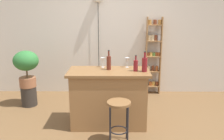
{
  "coord_description": "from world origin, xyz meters",
  "views": [
    {
      "loc": [
        0.08,
        -3.38,
        1.88
      ],
      "look_at": [
        0.05,
        0.55,
        0.86
      ],
      "focal_mm": 38.69,
      "sensor_mm": 36.0,
      "label": 1
    }
  ],
  "objects": [
    {
      "name": "pendant_globe_light",
      "position": [
        -0.25,
        1.84,
        2.04
      ],
      "size": [
        0.19,
        0.19,
        2.18
      ],
      "color": "black",
      "rests_on": "ground"
    },
    {
      "name": "wine_glass_left",
      "position": [
        0.3,
        0.52,
        1.03
      ],
      "size": [
        0.07,
        0.07,
        0.16
      ],
      "color": "silver",
      "rests_on": "kitchen_counter"
    },
    {
      "name": "bottle_sauce_amber",
      "position": [
        0.42,
        0.27,
        1.01
      ],
      "size": [
        0.07,
        0.07,
        0.25
      ],
      "color": "maroon",
      "rests_on": "kitchen_counter"
    },
    {
      "name": "back_wall",
      "position": [
        0.0,
        1.95,
        1.4
      ],
      "size": [
        6.4,
        0.1,
        2.8
      ],
      "primitive_type": "cube",
      "color": "beige",
      "rests_on": "ground"
    },
    {
      "name": "bottle_soda_blue",
      "position": [
        0.55,
        0.24,
        1.03
      ],
      "size": [
        0.08,
        0.08,
        0.32
      ],
      "color": "maroon",
      "rests_on": "kitchen_counter"
    },
    {
      "name": "kitchen_counter",
      "position": [
        0.0,
        0.3,
        0.46
      ],
      "size": [
        1.28,
        0.63,
        0.92
      ],
      "color": "olive",
      "rests_on": "ground"
    },
    {
      "name": "spice_shelf",
      "position": [
        0.95,
        1.81,
        0.9
      ],
      "size": [
        0.33,
        0.14,
        1.69
      ],
      "color": "#9E7042",
      "rests_on": "ground"
    },
    {
      "name": "bar_stool",
      "position": [
        0.15,
        -0.29,
        0.47
      ],
      "size": [
        0.33,
        0.33,
        0.63
      ],
      "color": "black",
      "rests_on": "ground"
    },
    {
      "name": "bottle_vinegar",
      "position": [
        -0.0,
        0.37,
        1.03
      ],
      "size": [
        0.07,
        0.07,
        0.31
      ],
      "color": "#5B2319",
      "rests_on": "kitchen_counter"
    },
    {
      "name": "wine_glass_center",
      "position": [
        -0.1,
        0.52,
        1.03
      ],
      "size": [
        0.07,
        0.07,
        0.16
      ],
      "color": "silver",
      "rests_on": "kitchen_counter"
    },
    {
      "name": "ground",
      "position": [
        0.0,
        0.0,
        0.0
      ],
      "size": [
        12.0,
        12.0,
        0.0
      ],
      "primitive_type": "plane",
      "color": "brown"
    },
    {
      "name": "potted_plant",
      "position": [
        -1.59,
        1.08,
        0.82
      ],
      "size": [
        0.48,
        0.43,
        0.71
      ],
      "color": "#935B3D",
      "rests_on": "plant_stool"
    },
    {
      "name": "plant_stool",
      "position": [
        -1.59,
        1.08,
        0.19
      ],
      "size": [
        0.3,
        0.3,
        0.39
      ],
      "primitive_type": "cylinder",
      "color": "#2D2823",
      "rests_on": "ground"
    }
  ]
}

